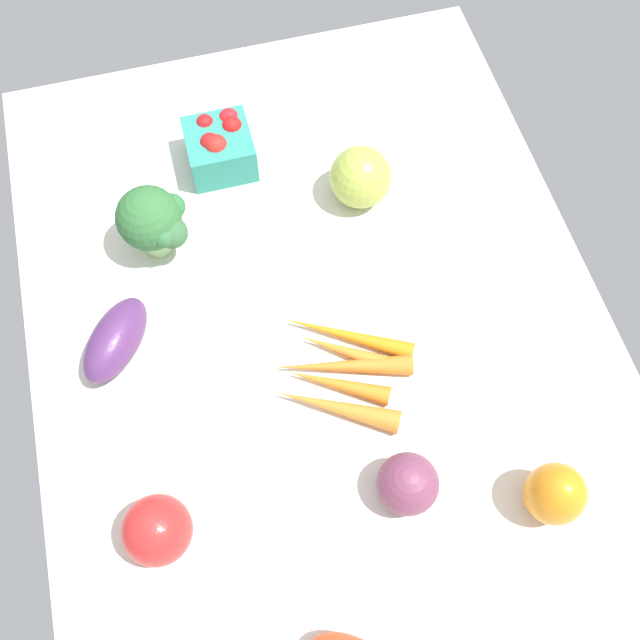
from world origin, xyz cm
name	(u,v)px	position (x,y,z in cm)	size (l,w,h in cm)	color
tablecloth	(320,330)	(0.00, 0.00, 1.00)	(104.00, 76.00, 2.00)	silver
bell_pepper_orange	(555,494)	(29.25, 19.87, 6.59)	(6.91, 6.91, 9.18)	orange
broccoli_head	(153,221)	(-17.50, -18.20, 8.66)	(9.10, 9.41, 11.45)	#9DCE81
bell_pepper_red	(157,530)	(21.61, -24.50, 6.14)	(7.94, 7.94, 8.28)	red
carrot_bunch	(342,372)	(7.44, 0.91, 3.31)	(20.01, 19.71, 2.96)	orange
heirloom_tomato_green	(361,177)	(-18.99, 10.90, 6.39)	(8.79, 8.79, 8.79)	#A2B746
berry_basket	(220,146)	(-29.95, -7.09, 5.64)	(9.31, 9.31, 7.44)	teal
eggplant	(116,340)	(-3.45, -26.02, 5.00)	(12.45, 6.01, 6.01)	#552D63
red_onion_near_basket	(408,484)	(23.71, 4.22, 5.66)	(7.32, 7.32, 7.32)	#773A55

